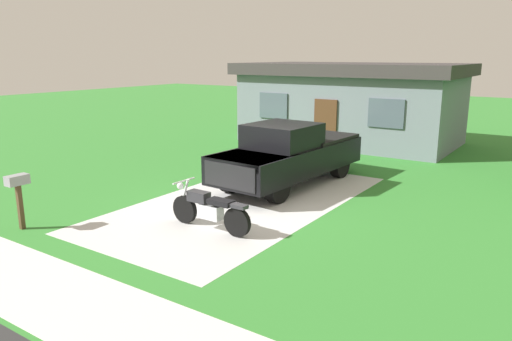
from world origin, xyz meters
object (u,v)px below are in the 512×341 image
motorcycle (209,209)px  mailbox (18,187)px  pickup_truck (290,153)px  neighbor_house (351,102)px

motorcycle → mailbox: bearing=-146.2°
pickup_truck → mailbox: bearing=-113.9°
pickup_truck → mailbox: (-3.04, -6.86, 0.03)m
motorcycle → neighbor_house: neighbor_house is taller
motorcycle → mailbox: (-3.54, -2.37, 0.51)m
neighbor_house → pickup_truck: bearing=-79.2°
motorcycle → pickup_truck: 4.54m
motorcycle → pickup_truck: size_ratio=0.39×
pickup_truck → neighbor_house: neighbor_house is taller
mailbox → neighbor_house: neighbor_house is taller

